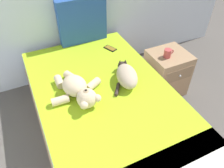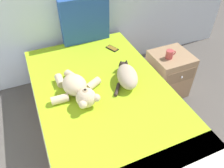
# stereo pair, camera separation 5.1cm
# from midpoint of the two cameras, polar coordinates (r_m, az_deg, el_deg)

# --- Properties ---
(bed) EXTENTS (1.25, 2.07, 0.53)m
(bed) POSITION_cam_midpoint_polar(r_m,az_deg,el_deg) (2.19, -0.89, -7.54)
(bed) COLOR #9E7A56
(bed) RESTS_ON ground_plane
(patterned_cushion) EXTENTS (0.56, 0.11, 0.53)m
(patterned_cushion) POSITION_cam_midpoint_polar(r_m,az_deg,el_deg) (2.64, -6.47, 16.18)
(patterned_cushion) COLOR #264C99
(patterned_cushion) RESTS_ON bed
(cat) EXTENTS (0.33, 0.42, 0.15)m
(cat) POSITION_cam_midpoint_polar(r_m,az_deg,el_deg) (2.08, 4.56, 2.24)
(cat) COLOR tan
(cat) RESTS_ON bed
(teddy_bear) EXTENTS (0.49, 0.58, 0.18)m
(teddy_bear) POSITION_cam_midpoint_polar(r_m,az_deg,el_deg) (1.94, -8.17, -1.30)
(teddy_bear) COLOR beige
(teddy_bear) RESTS_ON bed
(cell_phone) EXTENTS (0.13, 0.16, 0.01)m
(cell_phone) POSITION_cam_midpoint_polar(r_m,az_deg,el_deg) (2.59, 0.63, 9.28)
(cell_phone) COLOR black
(cell_phone) RESTS_ON bed
(nightstand) EXTENTS (0.43, 0.44, 0.54)m
(nightstand) POSITION_cam_midpoint_polar(r_m,az_deg,el_deg) (2.71, 14.98, 2.50)
(nightstand) COLOR #9E7A56
(nightstand) RESTS_ON ground_plane
(mug) EXTENTS (0.12, 0.08, 0.09)m
(mug) POSITION_cam_midpoint_polar(r_m,az_deg,el_deg) (2.47, 15.37, 7.49)
(mug) COLOR #B23F3F
(mug) RESTS_ON nightstand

